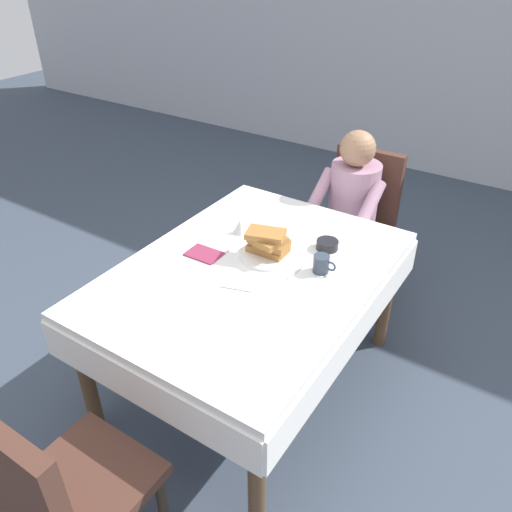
# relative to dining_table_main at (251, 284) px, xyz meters

# --- Properties ---
(ground_plane) EXTENTS (14.00, 14.00, 0.00)m
(ground_plane) POSITION_rel_dining_table_main_xyz_m (0.00, 0.00, -0.65)
(ground_plane) COLOR #3D4756
(dining_table_main) EXTENTS (1.12, 1.52, 0.74)m
(dining_table_main) POSITION_rel_dining_table_main_xyz_m (0.00, 0.00, 0.00)
(dining_table_main) COLOR white
(dining_table_main) RESTS_ON ground
(chair_diner) EXTENTS (0.44, 0.45, 0.93)m
(chair_diner) POSITION_rel_dining_table_main_xyz_m (0.06, 1.17, -0.12)
(chair_diner) COLOR #4C2D23
(chair_diner) RESTS_ON ground
(diner_person) EXTENTS (0.40, 0.43, 1.12)m
(diner_person) POSITION_rel_dining_table_main_xyz_m (0.06, 1.01, 0.02)
(diner_person) COLOR #B2849E
(diner_person) RESTS_ON ground
(chair_near_camera) EXTENTS (0.44, 0.45, 0.93)m
(chair_near_camera) POSITION_rel_dining_table_main_xyz_m (0.00, -1.17, -0.12)
(chair_near_camera) COLOR #4C2D23
(chair_near_camera) RESTS_ON ground
(plate_breakfast) EXTENTS (0.28, 0.28, 0.02)m
(plate_breakfast) POSITION_rel_dining_table_main_xyz_m (0.01, 0.14, 0.10)
(plate_breakfast) COLOR white
(plate_breakfast) RESTS_ON dining_table_main
(breakfast_stack) EXTENTS (0.21, 0.17, 0.12)m
(breakfast_stack) POSITION_rel_dining_table_main_xyz_m (0.01, 0.14, 0.17)
(breakfast_stack) COLOR #A36B33
(breakfast_stack) RESTS_ON plate_breakfast
(cup_coffee) EXTENTS (0.11, 0.08, 0.08)m
(cup_coffee) POSITION_rel_dining_table_main_xyz_m (0.29, 0.16, 0.13)
(cup_coffee) COLOR #333D4C
(cup_coffee) RESTS_ON dining_table_main
(bowl_butter) EXTENTS (0.11, 0.11, 0.04)m
(bowl_butter) POSITION_rel_dining_table_main_xyz_m (0.22, 0.36, 0.11)
(bowl_butter) COLOR black
(bowl_butter) RESTS_ON dining_table_main
(syrup_pitcher) EXTENTS (0.08, 0.08, 0.07)m
(syrup_pitcher) POSITION_rel_dining_table_main_xyz_m (-0.23, 0.25, 0.13)
(syrup_pitcher) COLOR silver
(syrup_pitcher) RESTS_ON dining_table_main
(fork_left_of_plate) EXTENTS (0.03, 0.18, 0.00)m
(fork_left_of_plate) POSITION_rel_dining_table_main_xyz_m (-0.18, 0.12, 0.09)
(fork_left_of_plate) COLOR silver
(fork_left_of_plate) RESTS_ON dining_table_main
(knife_right_of_plate) EXTENTS (0.03, 0.20, 0.00)m
(knife_right_of_plate) POSITION_rel_dining_table_main_xyz_m (0.20, 0.12, 0.09)
(knife_right_of_plate) COLOR silver
(knife_right_of_plate) RESTS_ON dining_table_main
(spoon_near_edge) EXTENTS (0.15, 0.06, 0.00)m
(spoon_near_edge) POSITION_rel_dining_table_main_xyz_m (0.03, -0.17, 0.09)
(spoon_near_edge) COLOR silver
(spoon_near_edge) RESTS_ON dining_table_main
(napkin_folded) EXTENTS (0.17, 0.12, 0.01)m
(napkin_folded) POSITION_rel_dining_table_main_xyz_m (-0.26, -0.02, 0.09)
(napkin_folded) COLOR #8C2D4C
(napkin_folded) RESTS_ON dining_table_main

